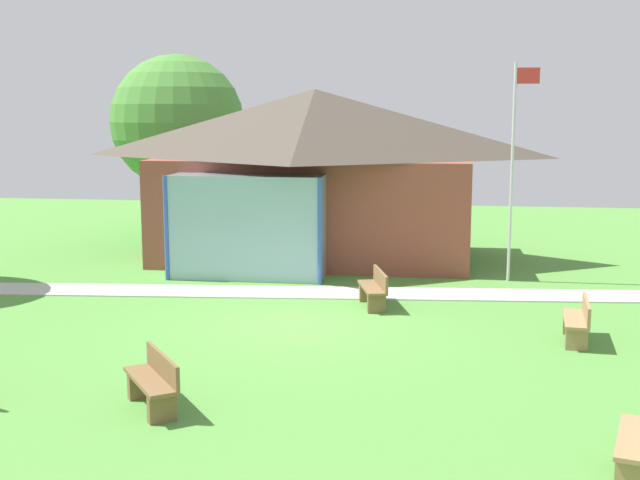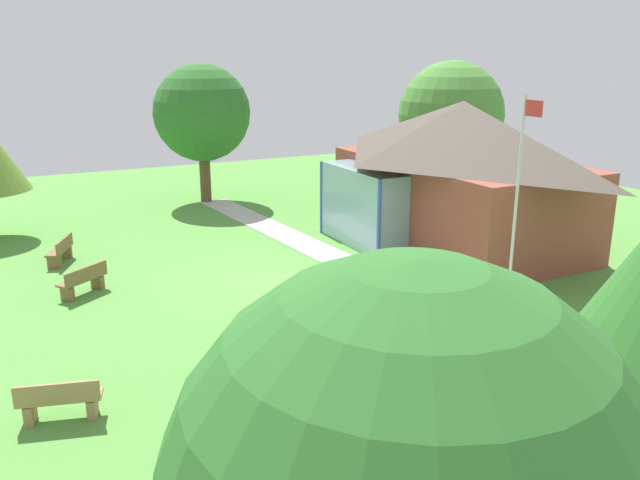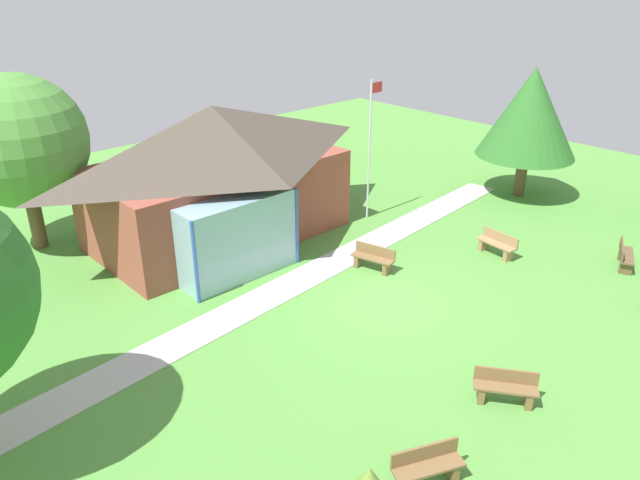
{
  "view_description": "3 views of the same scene",
  "coord_description": "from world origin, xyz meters",
  "px_view_note": "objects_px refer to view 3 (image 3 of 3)",
  "views": [
    {
      "loc": [
        2.73,
        -16.21,
        4.47
      ],
      "look_at": [
        0.04,
        2.79,
        1.36
      ],
      "focal_mm": 45.56,
      "sensor_mm": 36.0,
      "label": 1
    },
    {
      "loc": [
        16.89,
        -6.79,
        6.55
      ],
      "look_at": [
        0.58,
        1.51,
        1.26
      ],
      "focal_mm": 36.02,
      "sensor_mm": 36.0,
      "label": 2
    },
    {
      "loc": [
        -12.52,
        -10.46,
        9.66
      ],
      "look_at": [
        -0.26,
        2.68,
        1.35
      ],
      "focal_mm": 33.87,
      "sensor_mm": 36.0,
      "label": 3
    }
  ],
  "objects_px": {
    "flagpole": "(370,144)",
    "bench_front_left": "(427,467)",
    "tree_behind_pavilion_left": "(19,142)",
    "bench_lawn_far_right": "(625,256)",
    "tree_east_hedge": "(530,113)",
    "bench_front_center": "(505,388)",
    "bench_mid_right": "(497,245)",
    "bench_rear_near_path": "(373,259)",
    "pavilion": "(217,172)"
  },
  "relations": [
    {
      "from": "flagpole",
      "to": "tree_behind_pavilion_left",
      "type": "distance_m",
      "value": 12.73
    },
    {
      "from": "bench_mid_right",
      "to": "tree_east_hedge",
      "type": "relative_size",
      "value": 0.27
    },
    {
      "from": "bench_rear_near_path",
      "to": "tree_behind_pavilion_left",
      "type": "distance_m",
      "value": 12.89
    },
    {
      "from": "bench_mid_right",
      "to": "tree_east_hedge",
      "type": "height_order",
      "value": "tree_east_hedge"
    },
    {
      "from": "pavilion",
      "to": "tree_behind_pavilion_left",
      "type": "xyz_separation_m",
      "value": [
        -5.38,
        3.93,
        1.37
      ]
    },
    {
      "from": "bench_front_left",
      "to": "bench_front_center",
      "type": "bearing_deg",
      "value": -151.76
    },
    {
      "from": "bench_front_left",
      "to": "bench_lawn_far_right",
      "type": "height_order",
      "value": "same"
    },
    {
      "from": "bench_front_center",
      "to": "tree_east_hedge",
      "type": "xyz_separation_m",
      "value": [
        13.07,
        7.26,
        3.36
      ]
    },
    {
      "from": "bench_front_center",
      "to": "tree_east_hedge",
      "type": "height_order",
      "value": "tree_east_hedge"
    },
    {
      "from": "bench_front_center",
      "to": "tree_east_hedge",
      "type": "distance_m",
      "value": 15.32
    },
    {
      "from": "bench_mid_right",
      "to": "flagpole",
      "type": "bearing_deg",
      "value": 14.36
    },
    {
      "from": "bench_front_center",
      "to": "bench_lawn_far_right",
      "type": "relative_size",
      "value": 0.95
    },
    {
      "from": "pavilion",
      "to": "tree_behind_pavilion_left",
      "type": "height_order",
      "value": "tree_behind_pavilion_left"
    },
    {
      "from": "tree_behind_pavilion_left",
      "to": "tree_east_hedge",
      "type": "distance_m",
      "value": 20.2
    },
    {
      "from": "bench_mid_right",
      "to": "tree_behind_pavilion_left",
      "type": "bearing_deg",
      "value": 50.71
    },
    {
      "from": "bench_front_center",
      "to": "bench_front_left",
      "type": "relative_size",
      "value": 0.95
    },
    {
      "from": "flagpole",
      "to": "bench_front_left",
      "type": "relative_size",
      "value": 3.64
    },
    {
      "from": "bench_mid_right",
      "to": "tree_behind_pavilion_left",
      "type": "distance_m",
      "value": 17.19
    },
    {
      "from": "flagpole",
      "to": "bench_front_left",
      "type": "height_order",
      "value": "flagpole"
    },
    {
      "from": "tree_east_hedge",
      "to": "bench_front_left",
      "type": "bearing_deg",
      "value": -155.39
    },
    {
      "from": "pavilion",
      "to": "bench_front_left",
      "type": "distance_m",
      "value": 13.61
    },
    {
      "from": "bench_front_center",
      "to": "bench_lawn_far_right",
      "type": "bearing_deg",
      "value": -119.48
    },
    {
      "from": "pavilion",
      "to": "bench_front_center",
      "type": "bearing_deg",
      "value": -92.27
    },
    {
      "from": "tree_behind_pavilion_left",
      "to": "tree_east_hedge",
      "type": "height_order",
      "value": "tree_behind_pavilion_left"
    },
    {
      "from": "flagpole",
      "to": "bench_front_center",
      "type": "height_order",
      "value": "flagpole"
    },
    {
      "from": "bench_mid_right",
      "to": "tree_behind_pavilion_left",
      "type": "relative_size",
      "value": 0.24
    },
    {
      "from": "bench_front_center",
      "to": "tree_behind_pavilion_left",
      "type": "xyz_separation_m",
      "value": [
        -4.88,
        16.53,
        3.6
      ]
    },
    {
      "from": "tree_behind_pavilion_left",
      "to": "flagpole",
      "type": "bearing_deg",
      "value": -30.14
    },
    {
      "from": "pavilion",
      "to": "bench_mid_right",
      "type": "height_order",
      "value": "pavilion"
    },
    {
      "from": "pavilion",
      "to": "bench_mid_right",
      "type": "bearing_deg",
      "value": -51.43
    },
    {
      "from": "bench_mid_right",
      "to": "bench_rear_near_path",
      "type": "bearing_deg",
      "value": 67.18
    },
    {
      "from": "bench_front_center",
      "to": "bench_rear_near_path",
      "type": "xyz_separation_m",
      "value": [
        2.8,
        6.83,
        0.0
      ]
    },
    {
      "from": "bench_front_left",
      "to": "tree_east_hedge",
      "type": "height_order",
      "value": "tree_east_hedge"
    },
    {
      "from": "bench_front_center",
      "to": "bench_lawn_far_right",
      "type": "distance_m",
      "value": 9.36
    },
    {
      "from": "bench_rear_near_path",
      "to": "bench_lawn_far_right",
      "type": "distance_m",
      "value": 8.72
    },
    {
      "from": "bench_rear_near_path",
      "to": "tree_east_hedge",
      "type": "xyz_separation_m",
      "value": [
        10.26,
        0.43,
        3.36
      ]
    },
    {
      "from": "bench_lawn_far_right",
      "to": "tree_east_hedge",
      "type": "xyz_separation_m",
      "value": [
        3.77,
        6.24,
        3.36
      ]
    },
    {
      "from": "bench_lawn_far_right",
      "to": "tree_east_hedge",
      "type": "relative_size",
      "value": 0.27
    },
    {
      "from": "bench_front_center",
      "to": "bench_front_left",
      "type": "distance_m",
      "value": 3.37
    },
    {
      "from": "bench_mid_right",
      "to": "bench_lawn_far_right",
      "type": "bearing_deg",
      "value": -139.83
    },
    {
      "from": "bench_front_center",
      "to": "tree_behind_pavilion_left",
      "type": "height_order",
      "value": "tree_behind_pavilion_left"
    },
    {
      "from": "bench_front_left",
      "to": "tree_east_hedge",
      "type": "distance_m",
      "value": 18.37
    },
    {
      "from": "bench_front_left",
      "to": "tree_behind_pavilion_left",
      "type": "relative_size",
      "value": 0.24
    },
    {
      "from": "pavilion",
      "to": "tree_behind_pavilion_left",
      "type": "relative_size",
      "value": 1.58
    },
    {
      "from": "bench_mid_right",
      "to": "bench_rear_near_path",
      "type": "distance_m",
      "value": 4.7
    },
    {
      "from": "bench_rear_near_path",
      "to": "bench_lawn_far_right",
      "type": "bearing_deg",
      "value": -146.34
    },
    {
      "from": "pavilion",
      "to": "bench_front_center",
      "type": "distance_m",
      "value": 12.8
    },
    {
      "from": "pavilion",
      "to": "tree_east_hedge",
      "type": "distance_m",
      "value": 13.7
    },
    {
      "from": "bench_front_left",
      "to": "bench_rear_near_path",
      "type": "distance_m",
      "value": 9.39
    },
    {
      "from": "flagpole",
      "to": "bench_mid_right",
      "type": "relative_size",
      "value": 3.67
    }
  ]
}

